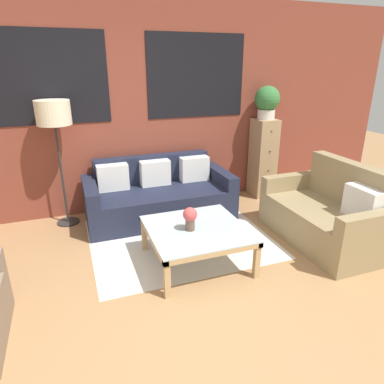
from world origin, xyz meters
TOP-DOWN VIEW (x-y plane):
  - ground_plane at (0.00, 0.00)m, footprint 16.00×16.00m
  - wall_back_brick at (0.00, 2.44)m, footprint 8.40×0.09m
  - rug at (0.30, 1.24)m, footprint 2.06×1.75m
  - couch_dark at (0.24, 1.95)m, footprint 1.92×0.88m
  - settee_vintage at (1.89, 0.61)m, footprint 0.80×1.45m
  - coffee_table at (0.30, 0.67)m, footprint 0.97×0.97m
  - floor_lamp at (-0.94, 2.15)m, footprint 0.40×0.40m
  - drawer_cabinet at (1.97, 2.18)m, footprint 0.32×0.37m
  - potted_plant at (1.97, 2.18)m, footprint 0.36×0.36m
  - flower_vase at (0.22, 0.66)m, footprint 0.14×0.14m

SIDE VIEW (x-z plane):
  - ground_plane at x=0.00m, z-range 0.00..0.00m
  - rug at x=0.30m, z-range 0.00..0.00m
  - couch_dark at x=0.24m, z-range -0.10..0.68m
  - settee_vintage at x=1.89m, z-range -0.15..0.77m
  - coffee_table at x=0.30m, z-range 0.15..0.55m
  - flower_vase at x=0.22m, z-range 0.42..0.66m
  - drawer_cabinet at x=1.97m, z-range 0.00..1.19m
  - floor_lamp at x=-0.94m, z-range 0.58..2.15m
  - wall_back_brick at x=0.00m, z-range 0.01..2.81m
  - potted_plant at x=1.97m, z-range 1.21..1.69m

